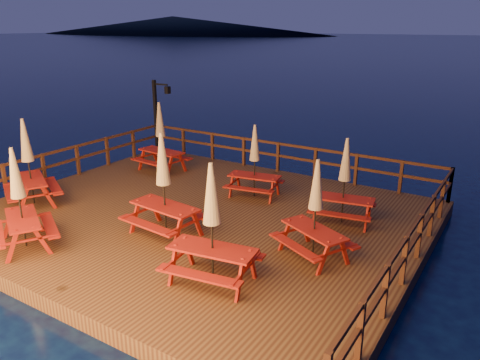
{
  "coord_description": "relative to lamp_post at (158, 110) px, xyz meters",
  "views": [
    {
      "loc": [
        7.57,
        -9.75,
        5.57
      ],
      "look_at": [
        1.04,
        0.6,
        1.46
      ],
      "focal_mm": 35.0,
      "sensor_mm": 36.0,
      "label": 1
    }
  ],
  "objects": [
    {
      "name": "ground",
      "position": [
        5.39,
        -4.55,
        -2.2
      ],
      "size": [
        500.0,
        500.0,
        0.0
      ],
      "primitive_type": "plane",
      "color": "black",
      "rests_on": "ground"
    },
    {
      "name": "deck",
      "position": [
        5.39,
        -4.55,
        -2.0
      ],
      "size": [
        12.0,
        10.0,
        0.4
      ],
      "primitive_type": "cube",
      "color": "#402314",
      "rests_on": "ground"
    },
    {
      "name": "deck_piles",
      "position": [
        5.39,
        -4.55,
        -2.5
      ],
      "size": [
        11.44,
        9.44,
        1.4
      ],
      "color": "#3A1B12",
      "rests_on": "ground"
    },
    {
      "name": "railing",
      "position": [
        5.39,
        -2.77,
        -1.03
      ],
      "size": [
        11.8,
        9.75,
        1.1
      ],
      "color": "#3A1B12",
      "rests_on": "deck"
    },
    {
      "name": "lamp_post",
      "position": [
        0.0,
        0.0,
        0.0
      ],
      "size": [
        0.85,
        0.18,
        3.0
      ],
      "color": "black",
      "rests_on": "deck"
    },
    {
      "name": "headland_left",
      "position": [
        -154.61,
        185.45,
        2.3
      ],
      "size": [
        180.0,
        84.0,
        9.0
      ],
      "primitive_type": "ellipsoid",
      "color": "black",
      "rests_on": "ground"
    },
    {
      "name": "picnic_table_0",
      "position": [
        5.98,
        -2.38,
        -0.61
      ],
      "size": [
        1.8,
        1.57,
        2.28
      ],
      "rotation": [
        0.0,
        0.0,
        0.18
      ],
      "color": "maroon",
      "rests_on": "deck"
    },
    {
      "name": "picnic_table_1",
      "position": [
        7.86,
        -7.27,
        -0.44
      ],
      "size": [
        2.03,
        1.76,
        2.61
      ],
      "rotation": [
        0.0,
        0.0,
        0.15
      ],
      "color": "maroon",
      "rests_on": "deck"
    },
    {
      "name": "picnic_table_2",
      "position": [
        3.03,
        -8.35,
        -0.51
      ],
      "size": [
        2.2,
        2.09,
        2.48
      ],
      "rotation": [
        0.0,
        0.0,
        -0.51
      ],
      "color": "maroon",
      "rests_on": "deck"
    },
    {
      "name": "picnic_table_3",
      "position": [
        1.73,
        -1.87,
        -0.49
      ],
      "size": [
        1.9,
        1.61,
        2.52
      ],
      "rotation": [
        0.0,
        0.0,
        -0.1
      ],
      "color": "maroon",
      "rests_on": "deck"
    },
    {
      "name": "picnic_table_4",
      "position": [
        9.03,
        -2.84,
        -0.57
      ],
      "size": [
        1.85,
        1.62,
        2.35
      ],
      "rotation": [
        0.0,
        0.0,
        0.18
      ],
      "color": "maroon",
      "rests_on": "deck"
    },
    {
      "name": "picnic_table_5",
      "position": [
        0.65,
        -6.46,
        -0.45
      ],
      "size": [
        2.3,
        2.17,
        2.59
      ],
      "rotation": [
        0.0,
        0.0,
        -0.49
      ],
      "color": "maroon",
      "rests_on": "deck"
    },
    {
      "name": "picnic_table_6",
      "position": [
        9.19,
        -5.14,
        -0.57
      ],
      "size": [
        2.08,
        1.94,
        2.36
      ],
      "rotation": [
        0.0,
        0.0,
        -0.45
      ],
      "color": "maroon",
      "rests_on": "deck"
    },
    {
      "name": "picnic_table_7",
      "position": [
        5.49,
        -6.01,
        -0.41
      ],
      "size": [
        2.0,
        1.71,
        2.67
      ],
      "rotation": [
        0.0,
        0.0,
        -0.1
      ],
      "color": "maroon",
      "rests_on": "deck"
    }
  ]
}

